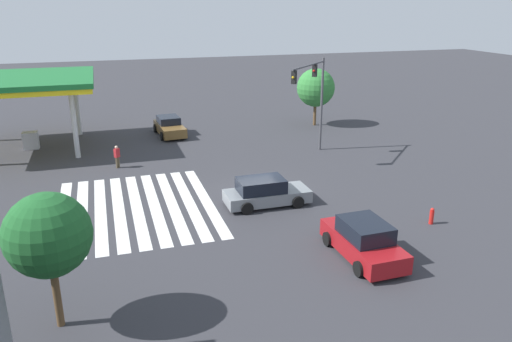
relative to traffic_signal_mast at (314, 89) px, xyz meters
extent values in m
plane|color=#333338|center=(6.22, -6.22, -4.84)|extent=(149.03, 149.03, 0.00)
cube|color=silver|center=(6.22, -16.82, -4.83)|extent=(10.44, 0.60, 0.01)
cube|color=silver|center=(6.22, -15.87, -4.83)|extent=(10.44, 0.60, 0.01)
cube|color=silver|center=(6.22, -14.92, -4.83)|extent=(10.44, 0.60, 0.01)
cube|color=silver|center=(6.22, -13.97, -4.83)|extent=(10.44, 0.60, 0.01)
cube|color=silver|center=(6.22, -13.02, -4.83)|extent=(10.44, 0.60, 0.01)
cube|color=silver|center=(6.22, -12.07, -4.83)|extent=(10.44, 0.60, 0.01)
cube|color=silver|center=(6.22, -11.12, -4.83)|extent=(10.44, 0.60, 0.01)
cube|color=silver|center=(6.22, -10.17, -4.83)|extent=(10.44, 0.60, 0.01)
cube|color=silver|center=(6.22, -9.22, -4.83)|extent=(10.44, 0.60, 0.01)
cylinder|color=#47474C|center=(-1.12, 1.12, -1.42)|extent=(0.18, 0.18, 6.82)
cylinder|color=#47474C|center=(0.82, -0.82, 1.74)|extent=(3.97, 3.97, 0.12)
cube|color=black|center=(0.04, -0.04, 1.27)|extent=(0.40, 0.40, 0.84)
sphere|color=red|center=(0.16, -0.16, 1.27)|extent=(0.16, 0.16, 0.16)
cube|color=black|center=(2.57, -2.57, 1.27)|extent=(0.40, 0.40, 0.84)
sphere|color=gold|center=(2.68, -2.68, 1.27)|extent=(0.16, 0.16, 0.16)
cube|color=gray|center=(7.90, -6.10, -4.33)|extent=(1.90, 4.64, 0.64)
cube|color=black|center=(7.90, -6.46, -3.65)|extent=(1.70, 2.52, 0.72)
cylinder|color=black|center=(6.93, -4.67, -4.50)|extent=(0.22, 0.66, 0.66)
cylinder|color=black|center=(8.86, -4.66, -4.50)|extent=(0.22, 0.66, 0.66)
cylinder|color=black|center=(6.95, -7.54, -4.50)|extent=(0.22, 0.66, 0.66)
cylinder|color=black|center=(8.87, -7.54, -4.50)|extent=(0.22, 0.66, 0.66)
cube|color=brown|center=(-8.77, -9.08, -4.27)|extent=(4.65, 2.21, 0.74)
cube|color=black|center=(-9.16, -9.11, -3.60)|extent=(2.19, 1.83, 0.59)
cylinder|color=black|center=(-7.45, -8.02, -4.48)|extent=(0.72, 0.28, 0.71)
cylinder|color=black|center=(-7.30, -9.92, -4.48)|extent=(0.72, 0.28, 0.71)
cylinder|color=black|center=(-10.24, -8.24, -4.48)|extent=(0.72, 0.28, 0.71)
cylinder|color=black|center=(-10.09, -10.14, -4.48)|extent=(0.72, 0.28, 0.71)
cube|color=maroon|center=(14.76, -4.00, -4.26)|extent=(4.63, 2.01, 0.79)
cube|color=black|center=(14.86, -4.00, -3.50)|extent=(2.29, 1.77, 0.73)
cylinder|color=black|center=(13.36, -5.01, -4.51)|extent=(0.66, 0.23, 0.65)
cylinder|color=black|center=(13.32, -3.05, -4.51)|extent=(0.66, 0.23, 0.65)
cylinder|color=black|center=(16.21, -4.95, -4.51)|extent=(0.66, 0.23, 0.65)
cylinder|color=black|center=(16.16, -2.99, -4.51)|extent=(0.66, 0.23, 0.65)
cube|color=yellow|center=(-7.85, -19.71, 0.08)|extent=(9.80, 9.80, 0.35)
cube|color=#196B2D|center=(-7.85, -19.71, 0.43)|extent=(9.99, 9.99, 0.36)
cube|color=#B2B2B7|center=(-7.85, -19.71, -4.19)|extent=(0.70, 1.10, 1.30)
cylinder|color=silver|center=(-11.28, -16.28, -2.47)|extent=(0.36, 0.36, 4.74)
cylinder|color=silver|center=(-4.42, -16.28, -2.47)|extent=(0.36, 0.36, 4.74)
cylinder|color=brown|center=(-1.22, -13.60, -4.46)|extent=(0.14, 0.14, 0.75)
cylinder|color=brown|center=(-1.11, -13.72, -4.46)|extent=(0.14, 0.14, 0.75)
cube|color=#B22328|center=(-1.17, -13.66, -3.79)|extent=(0.41, 0.41, 0.59)
sphere|color=beige|center=(-1.17, -13.66, -3.40)|extent=(0.20, 0.20, 0.20)
cylinder|color=brown|center=(-8.50, 3.92, -3.86)|extent=(0.26, 0.26, 1.96)
sphere|color=#337F38|center=(-8.50, 3.92, -1.44)|extent=(3.36, 3.36, 3.36)
cylinder|color=brown|center=(16.05, -16.37, -3.71)|extent=(0.26, 0.26, 2.24)
sphere|color=#1E5B28|center=(16.05, -16.37, -1.39)|extent=(2.84, 2.84, 2.84)
cylinder|color=red|center=(12.77, 0.98, -4.49)|extent=(0.22, 0.22, 0.70)
sphere|color=red|center=(12.77, 0.98, -4.08)|extent=(0.20, 0.20, 0.20)
camera|label=1|loc=(32.04, -14.28, 5.80)|focal=35.00mm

